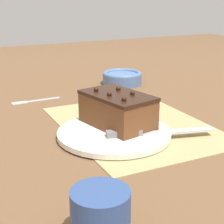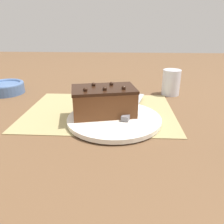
{
  "view_description": "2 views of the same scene",
  "coord_description": "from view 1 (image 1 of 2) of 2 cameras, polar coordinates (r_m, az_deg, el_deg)",
  "views": [
    {
      "loc": [
        -0.77,
        0.44,
        0.33
      ],
      "look_at": [
        -0.05,
        0.08,
        0.06
      ],
      "focal_mm": 60.0,
      "sensor_mm": 36.0,
      "label": 1
    },
    {
      "loc": [
        -0.07,
        0.64,
        0.26
      ],
      "look_at": [
        -0.04,
        0.08,
        0.03
      ],
      "focal_mm": 35.0,
      "sensor_mm": 36.0,
      "label": 2
    }
  ],
  "objects": [
    {
      "name": "ground_plane",
      "position": [
        0.95,
        3.32,
        -2.05
      ],
      "size": [
        3.0,
        3.0,
        0.0
      ],
      "primitive_type": "plane",
      "color": "brown"
    },
    {
      "name": "serving_knife",
      "position": [
        0.84,
        4.66,
        -3.11
      ],
      "size": [
        0.08,
        0.25,
        0.01
      ],
      "rotation": [
        0.0,
        0.0,
        2.9
      ],
      "color": "slate",
      "rests_on": "cake_plate"
    },
    {
      "name": "coffee_mug",
      "position": [
        0.52,
        -1.87,
        -15.61
      ],
      "size": [
        0.09,
        0.08,
        0.08
      ],
      "color": "navy",
      "rests_on": "ground_plane"
    },
    {
      "name": "placemat_woven",
      "position": [
        0.94,
        3.33,
        -1.93
      ],
      "size": [
        0.46,
        0.34,
        0.0
      ],
      "primitive_type": "cube",
      "color": "tan",
      "rests_on": "ground_plane"
    },
    {
      "name": "cake_plate",
      "position": [
        0.87,
        0.31,
        -3.25
      ],
      "size": [
        0.26,
        0.26,
        0.01
      ],
      "color": "white",
      "rests_on": "placemat_woven"
    },
    {
      "name": "small_bowl",
      "position": [
        1.35,
        1.56,
        5.28
      ],
      "size": [
        0.14,
        0.14,
        0.05
      ],
      "color": "#4C6B9E",
      "rests_on": "ground_plane"
    },
    {
      "name": "chocolate_cake",
      "position": [
        0.89,
        0.82,
        0.38
      ],
      "size": [
        0.2,
        0.14,
        0.09
      ],
      "rotation": [
        0.0,
        0.0,
        0.22
      ],
      "color": "brown",
      "rests_on": "cake_plate"
    },
    {
      "name": "dessert_fork",
      "position": [
        1.17,
        -12.11,
        1.67
      ],
      "size": [
        0.02,
        0.15,
        0.01
      ],
      "rotation": [
        0.0,
        0.0,
        0.03
      ],
      "color": "#B7BABF",
      "rests_on": "ground_plane"
    }
  ]
}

